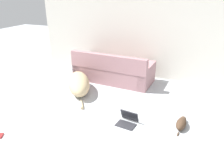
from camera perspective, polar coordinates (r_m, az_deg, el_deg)
wall_back at (r=5.53m, az=12.02°, el=13.84°), size 6.50×0.06×2.50m
couch at (r=5.45m, az=0.25°, el=3.34°), size 1.97×0.92×0.75m
dog at (r=4.94m, az=-8.70°, el=0.29°), size 1.03×1.37×0.42m
cat at (r=3.88m, az=17.67°, el=-9.73°), size 0.18×0.52×0.16m
laptop_open at (r=3.81m, az=4.18°, el=-9.22°), size 0.36×0.34×0.22m
book_cream at (r=4.11m, az=27.32°, el=-10.43°), size 0.25×0.26×0.02m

